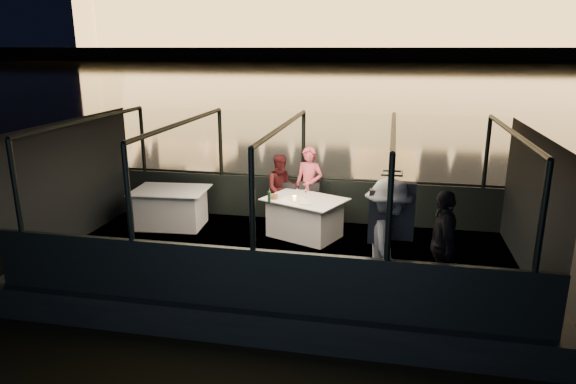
% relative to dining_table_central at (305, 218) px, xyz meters
% --- Properties ---
extents(river_water, '(500.00, 500.00, 0.00)m').
position_rel_dining_table_central_xyz_m(river_water, '(-0.21, 79.01, -0.89)').
color(river_water, black).
rests_on(river_water, ground).
extents(boat_hull, '(8.60, 4.40, 1.00)m').
position_rel_dining_table_central_xyz_m(boat_hull, '(-0.21, -0.99, -0.89)').
color(boat_hull, black).
rests_on(boat_hull, river_water).
extents(boat_deck, '(8.00, 4.00, 0.04)m').
position_rel_dining_table_central_xyz_m(boat_deck, '(-0.21, -0.99, -0.41)').
color(boat_deck, black).
rests_on(boat_deck, boat_hull).
extents(gunwale_port, '(8.00, 0.08, 0.90)m').
position_rel_dining_table_central_xyz_m(gunwale_port, '(-0.21, 1.01, 0.06)').
color(gunwale_port, black).
rests_on(gunwale_port, boat_deck).
extents(gunwale_starboard, '(8.00, 0.08, 0.90)m').
position_rel_dining_table_central_xyz_m(gunwale_starboard, '(-0.21, -2.99, 0.06)').
color(gunwale_starboard, black).
rests_on(gunwale_starboard, boat_deck).
extents(cabin_glass_port, '(8.00, 0.02, 1.40)m').
position_rel_dining_table_central_xyz_m(cabin_glass_port, '(-0.21, 1.01, 1.21)').
color(cabin_glass_port, '#99B2B2').
rests_on(cabin_glass_port, gunwale_port).
extents(cabin_glass_starboard, '(8.00, 0.02, 1.40)m').
position_rel_dining_table_central_xyz_m(cabin_glass_starboard, '(-0.21, -2.99, 1.21)').
color(cabin_glass_starboard, '#99B2B2').
rests_on(cabin_glass_starboard, gunwale_starboard).
extents(cabin_roof_glass, '(8.00, 4.00, 0.02)m').
position_rel_dining_table_central_xyz_m(cabin_roof_glass, '(-0.21, -0.99, 1.91)').
color(cabin_roof_glass, '#99B2B2').
rests_on(cabin_roof_glass, boat_deck).
extents(end_wall_fore, '(0.02, 4.00, 2.30)m').
position_rel_dining_table_central_xyz_m(end_wall_fore, '(-4.21, -0.99, 0.76)').
color(end_wall_fore, black).
rests_on(end_wall_fore, boat_deck).
extents(end_wall_aft, '(0.02, 4.00, 2.30)m').
position_rel_dining_table_central_xyz_m(end_wall_aft, '(3.79, -0.99, 0.76)').
color(end_wall_aft, black).
rests_on(end_wall_aft, boat_deck).
extents(canopy_ribs, '(8.00, 4.00, 2.30)m').
position_rel_dining_table_central_xyz_m(canopy_ribs, '(-0.21, -0.99, 0.76)').
color(canopy_ribs, black).
rests_on(canopy_ribs, boat_deck).
extents(embankment, '(400.00, 140.00, 6.00)m').
position_rel_dining_table_central_xyz_m(embankment, '(-0.21, 209.01, 0.11)').
color(embankment, '#423D33').
rests_on(embankment, ground).
extents(dining_table_central, '(1.75, 1.54, 0.77)m').
position_rel_dining_table_central_xyz_m(dining_table_central, '(0.00, 0.00, 0.00)').
color(dining_table_central, silver).
rests_on(dining_table_central, boat_deck).
extents(dining_table_aft, '(1.56, 1.19, 0.79)m').
position_rel_dining_table_central_xyz_m(dining_table_aft, '(-2.78, 0.05, 0.00)').
color(dining_table_aft, silver).
rests_on(dining_table_aft, boat_deck).
extents(chair_port_left, '(0.51, 0.51, 0.86)m').
position_rel_dining_table_central_xyz_m(chair_port_left, '(-0.48, 0.51, 0.06)').
color(chair_port_left, black).
rests_on(chair_port_left, boat_deck).
extents(chair_port_right, '(0.46, 0.46, 0.92)m').
position_rel_dining_table_central_xyz_m(chair_port_right, '(-0.02, 0.45, 0.06)').
color(chair_port_right, black).
rests_on(chair_port_right, boat_deck).
extents(coat_stand, '(0.68, 0.62, 1.97)m').
position_rel_dining_table_central_xyz_m(coat_stand, '(1.60, -2.40, 0.51)').
color(coat_stand, black).
rests_on(coat_stand, boat_deck).
extents(person_woman_coral, '(0.67, 0.53, 1.64)m').
position_rel_dining_table_central_xyz_m(person_woman_coral, '(-0.04, 0.72, 0.36)').
color(person_woman_coral, '#E95464').
rests_on(person_woman_coral, boat_deck).
extents(person_man_maroon, '(0.84, 0.75, 1.45)m').
position_rel_dining_table_central_xyz_m(person_man_maroon, '(-0.61, 0.72, 0.36)').
color(person_man_maroon, '#401215').
rests_on(person_man_maroon, boat_deck).
extents(passenger_stripe, '(0.82, 1.27, 1.85)m').
position_rel_dining_table_central_xyz_m(passenger_stripe, '(1.59, -2.41, 0.47)').
color(passenger_stripe, white).
rests_on(passenger_stripe, boat_deck).
extents(passenger_dark, '(0.48, 1.00, 1.65)m').
position_rel_dining_table_central_xyz_m(passenger_dark, '(2.37, -2.11, 0.47)').
color(passenger_dark, black).
rests_on(passenger_dark, boat_deck).
extents(wine_bottle, '(0.06, 0.06, 0.28)m').
position_rel_dining_table_central_xyz_m(wine_bottle, '(-0.60, -0.42, 0.53)').
color(wine_bottle, '#13351D').
rests_on(wine_bottle, dining_table_central).
extents(bread_basket, '(0.21, 0.21, 0.07)m').
position_rel_dining_table_central_xyz_m(bread_basket, '(-0.60, -0.11, 0.42)').
color(bread_basket, brown).
rests_on(bread_basket, dining_table_central).
extents(amber_candle, '(0.07, 0.07, 0.08)m').
position_rel_dining_table_central_xyz_m(amber_candle, '(-0.18, -0.14, 0.42)').
color(amber_candle, '#FFA13F').
rests_on(amber_candle, dining_table_central).
extents(plate_near, '(0.28, 0.28, 0.02)m').
position_rel_dining_table_central_xyz_m(plate_near, '(0.07, -0.30, 0.39)').
color(plate_near, white).
rests_on(plate_near, dining_table_central).
extents(plate_far, '(0.27, 0.27, 0.01)m').
position_rel_dining_table_central_xyz_m(plate_far, '(-0.50, 0.05, 0.39)').
color(plate_far, silver).
rests_on(plate_far, dining_table_central).
extents(wine_glass_white, '(0.07, 0.07, 0.17)m').
position_rel_dining_table_central_xyz_m(wine_glass_white, '(-0.60, -0.40, 0.48)').
color(wine_glass_white, silver).
rests_on(wine_glass_white, dining_table_central).
extents(wine_glass_red, '(0.07, 0.07, 0.17)m').
position_rel_dining_table_central_xyz_m(wine_glass_red, '(0.01, 0.03, 0.48)').
color(wine_glass_red, white).
rests_on(wine_glass_red, dining_table_central).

